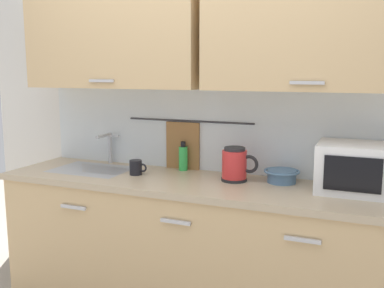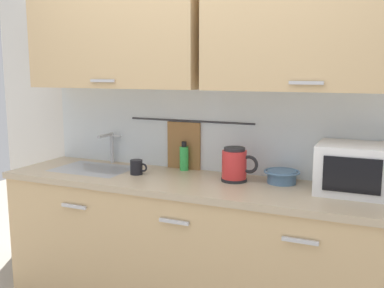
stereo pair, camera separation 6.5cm
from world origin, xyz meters
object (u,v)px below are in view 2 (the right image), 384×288
at_px(electric_kettle, 235,165).
at_px(mixing_bowl, 282,176).
at_px(mug_near_sink, 137,167).
at_px(microwave, 361,169).
at_px(dish_soap_bottle, 184,158).

distance_m(electric_kettle, mixing_bowl, 0.28).
height_order(mug_near_sink, mixing_bowl, mug_near_sink).
relative_size(microwave, electric_kettle, 2.03).
distance_m(mug_near_sink, mixing_bowl, 0.92).
bearing_deg(microwave, dish_soap_bottle, 173.59).
distance_m(microwave, dish_soap_bottle, 1.13).
xyz_separation_m(microwave, mixing_bowl, (-0.44, 0.05, -0.09)).
bearing_deg(electric_kettle, mug_near_sink, -172.10).
bearing_deg(mixing_bowl, dish_soap_bottle, 173.45).
height_order(microwave, electric_kettle, microwave).
bearing_deg(mug_near_sink, electric_kettle, 7.90).
distance_m(dish_soap_bottle, mug_near_sink, 0.33).
bearing_deg(mixing_bowl, mug_near_sink, -170.18).
xyz_separation_m(dish_soap_bottle, mixing_bowl, (0.68, -0.08, -0.04)).
relative_size(microwave, dish_soap_bottle, 2.35).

